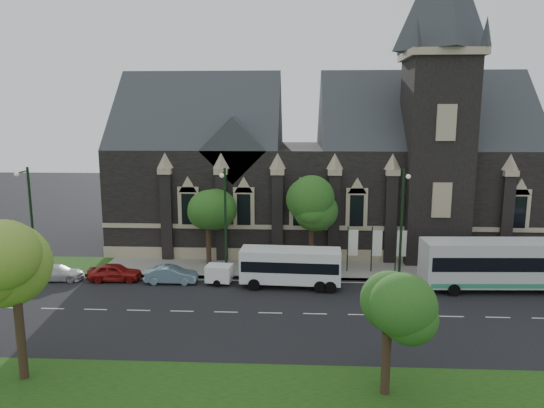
# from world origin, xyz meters

# --- Properties ---
(ground) EXTENTS (160.00, 160.00, 0.00)m
(ground) POSITION_xyz_m (0.00, 0.00, 0.00)
(ground) COLOR black
(ground) RESTS_ON ground
(sidewalk) EXTENTS (80.00, 5.00, 0.15)m
(sidewalk) POSITION_xyz_m (0.00, 9.50, 0.07)
(sidewalk) COLOR gray
(sidewalk) RESTS_ON ground
(museum) EXTENTS (40.00, 17.70, 29.90)m
(museum) POSITION_xyz_m (5.12, 18.78, 8.17)
(museum) COLOR black
(museum) RESTS_ON ground
(tree_park_near) EXTENTS (4.42, 4.42, 8.56)m
(tree_park_near) POSITION_xyz_m (-11.77, -8.77, 6.42)
(tree_park_near) COLOR black
(tree_park_near) RESTS_ON ground
(tree_park_east) EXTENTS (3.40, 3.40, 6.28)m
(tree_park_east) POSITION_xyz_m (6.18, -9.32, 4.62)
(tree_park_east) COLOR black
(tree_park_east) RESTS_ON ground
(tree_walk_right) EXTENTS (4.08, 4.08, 7.80)m
(tree_walk_right) POSITION_xyz_m (3.21, 10.71, 5.82)
(tree_walk_right) COLOR black
(tree_walk_right) RESTS_ON ground
(tree_walk_left) EXTENTS (3.91, 3.91, 7.64)m
(tree_walk_left) POSITION_xyz_m (-5.80, 10.70, 5.73)
(tree_walk_left) COLOR black
(tree_walk_left) RESTS_ON ground
(street_lamp_near) EXTENTS (0.36, 1.88, 9.00)m
(street_lamp_near) POSITION_xyz_m (10.00, 7.09, 5.11)
(street_lamp_near) COLOR black
(street_lamp_near) RESTS_ON ground
(street_lamp_mid) EXTENTS (0.36, 1.88, 9.00)m
(street_lamp_mid) POSITION_xyz_m (-4.00, 7.09, 5.11)
(street_lamp_mid) COLOR black
(street_lamp_mid) RESTS_ON ground
(street_lamp_far) EXTENTS (0.36, 1.88, 9.00)m
(street_lamp_far) POSITION_xyz_m (-20.00, 7.09, 5.11)
(street_lamp_far) COLOR black
(street_lamp_far) RESTS_ON ground
(banner_flag_left) EXTENTS (0.90, 0.10, 4.00)m
(banner_flag_left) POSITION_xyz_m (6.29, 9.00, 2.38)
(banner_flag_left) COLOR black
(banner_flag_left) RESTS_ON ground
(banner_flag_center) EXTENTS (0.90, 0.10, 4.00)m
(banner_flag_center) POSITION_xyz_m (8.29, 9.00, 2.38)
(banner_flag_center) COLOR black
(banner_flag_center) RESTS_ON ground
(banner_flag_right) EXTENTS (0.90, 0.10, 4.00)m
(banner_flag_right) POSITION_xyz_m (10.29, 9.00, 2.38)
(banner_flag_right) COLOR black
(banner_flag_right) RESTS_ON ground
(tour_coach) EXTENTS (13.20, 3.49, 3.82)m
(tour_coach) POSITION_xyz_m (17.84, 5.46, 2.07)
(tour_coach) COLOR silver
(tour_coach) RESTS_ON ground
(shuttle_bus) EXTENTS (7.79, 3.03, 2.96)m
(shuttle_bus) POSITION_xyz_m (1.29, 5.37, 1.71)
(shuttle_bus) COLOR white
(shuttle_bus) RESTS_ON ground
(box_trailer) EXTENTS (2.90, 1.71, 1.52)m
(box_trailer) POSITION_xyz_m (-4.33, 5.67, 0.86)
(box_trailer) COLOR white
(box_trailer) RESTS_ON ground
(sedan) EXTENTS (4.14, 1.51, 1.35)m
(sedan) POSITION_xyz_m (-8.17, 5.71, 0.68)
(sedan) COLOR #7EA1B7
(sedan) RESTS_ON ground
(car_far_red) EXTENTS (4.27, 1.91, 1.43)m
(car_far_red) POSITION_xyz_m (-12.81, 6.00, 0.71)
(car_far_red) COLOR maroon
(car_far_red) RESTS_ON ground
(car_far_white) EXTENTS (4.30, 1.96, 1.22)m
(car_far_white) POSITION_xyz_m (-17.51, 5.93, 0.61)
(car_far_white) COLOR silver
(car_far_white) RESTS_ON ground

